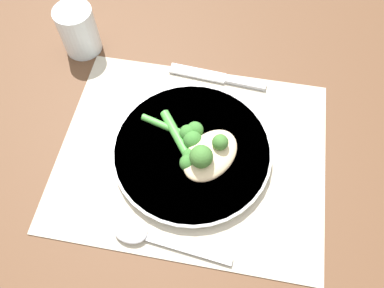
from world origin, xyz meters
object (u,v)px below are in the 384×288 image
(plate, at_px, (192,150))
(broccoli_stalk_front, at_px, (186,151))
(broccoli_stalk_right, at_px, (187,134))
(chicken_fillet, at_px, (210,155))
(spoon, at_px, (144,236))
(knife, at_px, (219,77))
(water_glass, at_px, (78,30))

(plate, bearing_deg, broccoli_stalk_front, -123.17)
(broccoli_stalk_right, bearing_deg, chicken_fillet, 68.59)
(chicken_fillet, bearing_deg, broccoli_stalk_right, 142.98)
(broccoli_stalk_right, xyz_separation_m, spoon, (-0.03, -0.16, -0.02))
(plate, relative_size, broccoli_stalk_front, 2.45)
(knife, distance_m, water_glass, 0.26)
(water_glass, bearing_deg, spoon, -59.24)
(broccoli_stalk_right, xyz_separation_m, water_glass, (-0.22, 0.17, 0.01))
(plate, distance_m, knife, 0.15)
(water_glass, bearing_deg, plate, -37.86)
(spoon, distance_m, water_glass, 0.38)
(broccoli_stalk_right, bearing_deg, water_glass, -110.69)
(water_glass, bearing_deg, broccoli_stalk_front, -40.51)
(knife, distance_m, spoon, 0.30)
(broccoli_stalk_front, xyz_separation_m, spoon, (-0.04, -0.13, -0.02))
(plate, xyz_separation_m, broccoli_stalk_right, (-0.01, 0.02, 0.02))
(broccoli_stalk_front, relative_size, knife, 0.59)
(plate, height_order, chicken_fillet, chicken_fillet)
(broccoli_stalk_right, relative_size, knife, 0.60)
(plate, relative_size, chicken_fillet, 2.09)
(chicken_fillet, bearing_deg, broccoli_stalk_front, 178.44)
(chicken_fillet, distance_m, water_glass, 0.33)
(broccoli_stalk_right, bearing_deg, spoon, 4.12)
(broccoli_stalk_right, bearing_deg, broccoli_stalk_front, 21.03)
(broccoli_stalk_front, bearing_deg, chicken_fillet, 141.81)
(chicken_fillet, bearing_deg, spoon, -119.45)
(knife, bearing_deg, chicken_fillet, -172.42)
(knife, bearing_deg, broccoli_stalk_right, 171.50)
(chicken_fillet, xyz_separation_m, knife, (-0.01, 0.17, -0.03))
(broccoli_stalk_front, distance_m, water_glass, 0.30)
(plate, height_order, knife, plate)
(knife, bearing_deg, spoon, 172.18)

